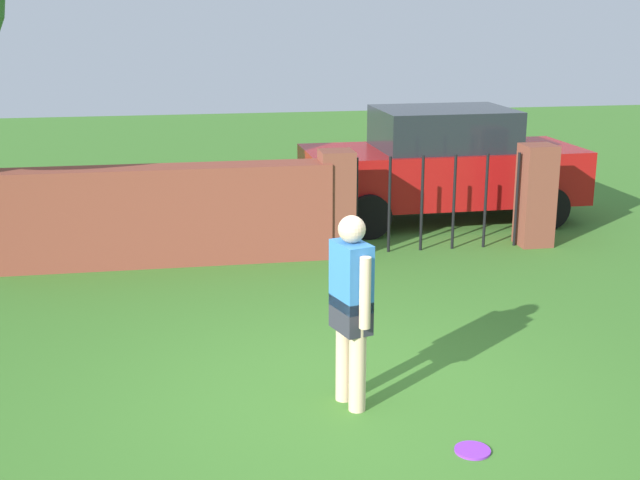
% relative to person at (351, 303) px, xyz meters
% --- Properties ---
extents(ground_plane, '(40.00, 40.00, 0.00)m').
position_rel_person_xyz_m(ground_plane, '(0.04, 0.06, -0.90)').
color(ground_plane, '#3D7528').
extents(brick_wall, '(4.20, 0.50, 1.26)m').
position_rel_person_xyz_m(brick_wall, '(-1.46, 4.36, -0.27)').
color(brick_wall, brown).
rests_on(brick_wall, ground).
extents(person, '(0.31, 0.52, 1.62)m').
position_rel_person_xyz_m(person, '(0.00, 0.00, 0.00)').
color(person, beige).
rests_on(person, ground).
extents(fence_gate, '(3.22, 0.44, 1.40)m').
position_rel_person_xyz_m(fence_gate, '(2.13, 4.36, -0.20)').
color(fence_gate, brown).
rests_on(fence_gate, ground).
extents(car, '(4.23, 1.99, 1.72)m').
position_rel_person_xyz_m(car, '(2.69, 5.97, -0.04)').
color(car, '#A51111').
rests_on(car, ground).
extents(frisbee_purple, '(0.27, 0.27, 0.02)m').
position_rel_person_xyz_m(frisbee_purple, '(0.74, -0.92, -0.89)').
color(frisbee_purple, purple).
rests_on(frisbee_purple, ground).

